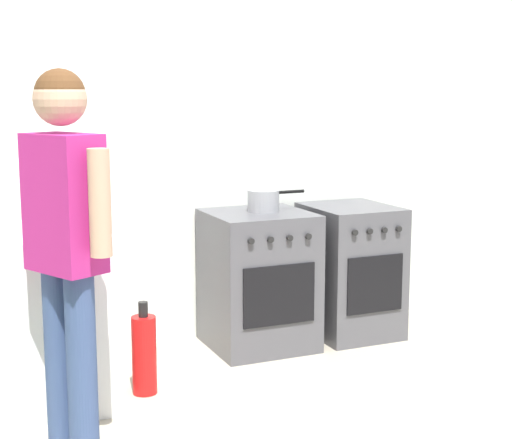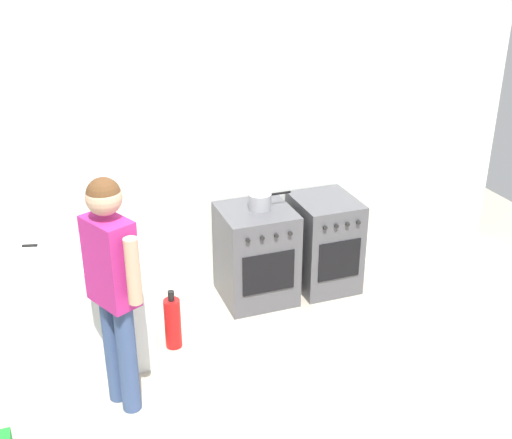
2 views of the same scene
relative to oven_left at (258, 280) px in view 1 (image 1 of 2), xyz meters
name	(u,v)px [view 1 (image 1 of 2)]	position (x,y,z in m)	size (l,w,h in m)	color
back_wall	(184,137)	(-0.35, 0.37, 0.87)	(6.00, 0.10, 2.60)	silver
oven_left	(258,280)	(0.00, 0.00, 0.00)	(0.61, 0.62, 0.85)	#4C4C51
oven_right	(350,270)	(0.66, 0.00, 0.00)	(0.52, 0.62, 0.85)	#4C4C51
pot	(264,201)	(0.04, 0.02, 0.49)	(0.38, 0.20, 0.13)	gray
knife_carving	(56,230)	(-1.29, -0.43, 0.48)	(0.33, 0.04, 0.01)	silver
person	(65,228)	(-1.35, -1.01, 0.59)	(0.33, 0.52, 1.68)	#384C7A
fire_extinguisher	(144,354)	(-0.87, -0.48, -0.21)	(0.13, 0.13, 0.50)	red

